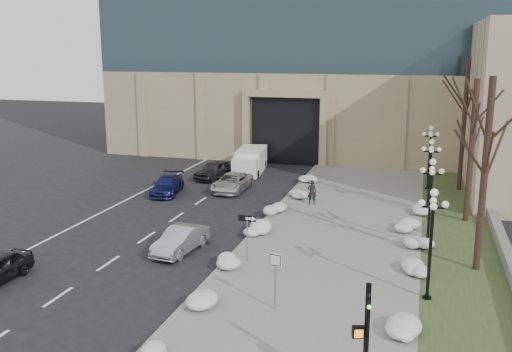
# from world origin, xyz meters

# --- Properties ---
(ground) EXTENTS (160.00, 160.00, 0.00)m
(ground) POSITION_xyz_m (0.00, 0.00, 0.00)
(ground) COLOR black
(ground) RESTS_ON ground
(sidewalk) EXTENTS (9.00, 40.00, 0.12)m
(sidewalk) POSITION_xyz_m (3.50, 14.00, 0.06)
(sidewalk) COLOR gray
(sidewalk) RESTS_ON ground
(curb) EXTENTS (0.30, 40.00, 0.14)m
(curb) POSITION_xyz_m (-1.00, 14.00, 0.07)
(curb) COLOR gray
(curb) RESTS_ON ground
(grass_strip) EXTENTS (4.00, 40.00, 0.10)m
(grass_strip) POSITION_xyz_m (10.00, 14.00, 0.05)
(grass_strip) COLOR #344422
(grass_strip) RESTS_ON ground
(stone_wall) EXTENTS (0.50, 30.00, 0.70)m
(stone_wall) POSITION_xyz_m (12.00, 16.00, 0.35)
(stone_wall) COLOR gray
(stone_wall) RESTS_ON ground
(car_b) EXTENTS (1.82, 4.04, 1.29)m
(car_b) POSITION_xyz_m (-3.77, 8.45, 0.64)
(car_b) COLOR #A3A5AB
(car_b) RESTS_ON ground
(car_c) EXTENTS (2.56, 4.61, 1.26)m
(car_c) POSITION_xyz_m (-9.54, 19.23, 0.63)
(car_c) COLOR #181954
(car_c) RESTS_ON ground
(car_d) EXTENTS (2.12, 4.57, 1.27)m
(car_d) POSITION_xyz_m (-5.37, 21.28, 0.63)
(car_d) COLOR silver
(car_d) RESTS_ON ground
(car_e) EXTENTS (2.67, 4.49, 1.43)m
(car_e) POSITION_xyz_m (-7.94, 24.69, 0.72)
(car_e) COLOR #2C2C31
(car_e) RESTS_ON ground
(pedestrian) EXTENTS (0.65, 0.47, 1.63)m
(pedestrian) POSITION_xyz_m (0.98, 18.93, 0.93)
(pedestrian) COLOR black
(pedestrian) RESTS_ON sidewalk
(box_truck) EXTENTS (2.80, 6.19, 1.90)m
(box_truck) POSITION_xyz_m (-5.97, 27.76, 0.92)
(box_truck) COLOR white
(box_truck) RESTS_ON ground
(one_way_sign) EXTENTS (0.89, 0.24, 2.42)m
(one_way_sign) POSITION_xyz_m (0.11, 7.88, 1.99)
(one_way_sign) COLOR slate
(one_way_sign) RESTS_ON ground
(keep_sign) EXTENTS (0.52, 0.12, 2.43)m
(keep_sign) POSITION_xyz_m (2.56, 3.24, 1.79)
(keep_sign) COLOR slate
(keep_sign) RESTS_ON ground
(traffic_signal) EXTENTS (0.66, 0.87, 3.87)m
(traffic_signal) POSITION_xyz_m (6.52, -2.03, 1.92)
(traffic_signal) COLOR black
(traffic_signal) RESTS_ON ground
(snow_clump_b) EXTENTS (1.10, 1.60, 0.36)m
(snow_clump_b) POSITION_xyz_m (-0.55, 3.03, 0.30)
(snow_clump_b) COLOR silver
(snow_clump_b) RESTS_ON sidewalk
(snow_clump_c) EXTENTS (1.10, 1.60, 0.36)m
(snow_clump_c) POSITION_xyz_m (-0.73, 6.89, 0.30)
(snow_clump_c) COLOR silver
(snow_clump_c) RESTS_ON sidewalk
(snow_clump_d) EXTENTS (1.10, 1.60, 0.36)m
(snow_clump_d) POSITION_xyz_m (-0.84, 11.97, 0.30)
(snow_clump_d) COLOR silver
(snow_clump_d) RESTS_ON sidewalk
(snow_clump_e) EXTENTS (1.10, 1.60, 0.36)m
(snow_clump_e) POSITION_xyz_m (-0.61, 16.14, 0.30)
(snow_clump_e) COLOR silver
(snow_clump_e) RESTS_ON sidewalk
(snow_clump_f) EXTENTS (1.10, 1.60, 0.36)m
(snow_clump_f) POSITION_xyz_m (-0.44, 20.67, 0.30)
(snow_clump_f) COLOR silver
(snow_clump_f) RESTS_ON sidewalk
(snow_clump_g) EXTENTS (1.10, 1.60, 0.36)m
(snow_clump_g) POSITION_xyz_m (-0.41, 25.11, 0.30)
(snow_clump_g) COLOR silver
(snow_clump_g) RESTS_ON sidewalk
(snow_clump_h) EXTENTS (1.10, 1.60, 0.36)m
(snow_clump_h) POSITION_xyz_m (7.55, 2.66, 0.30)
(snow_clump_h) COLOR silver
(snow_clump_h) RESTS_ON sidewalk
(snow_clump_i) EXTENTS (1.10, 1.60, 0.36)m
(snow_clump_i) POSITION_xyz_m (7.82, 8.77, 0.30)
(snow_clump_i) COLOR silver
(snow_clump_i) RESTS_ON sidewalk
(snow_clump_j) EXTENTS (1.10, 1.60, 0.36)m
(snow_clump_j) POSITION_xyz_m (7.38, 14.90, 0.30)
(snow_clump_j) COLOR silver
(snow_clump_j) RESTS_ON sidewalk
(snow_clump_k) EXTENTS (1.10, 1.60, 0.36)m
(snow_clump_k) POSITION_xyz_m (7.96, 12.59, 0.30)
(snow_clump_k) COLOR silver
(snow_clump_k) RESTS_ON sidewalk
(snow_clump_l) EXTENTS (1.10, 1.60, 0.36)m
(snow_clump_l) POSITION_xyz_m (7.60, 18.56, 0.30)
(snow_clump_l) COLOR silver
(snow_clump_l) RESTS_ON sidewalk
(lamppost_a) EXTENTS (1.18, 1.18, 4.76)m
(lamppost_a) POSITION_xyz_m (8.30, 6.00, 3.07)
(lamppost_a) COLOR black
(lamppost_a) RESTS_ON ground
(lamppost_b) EXTENTS (1.18, 1.18, 4.76)m
(lamppost_b) POSITION_xyz_m (8.30, 12.50, 3.07)
(lamppost_b) COLOR black
(lamppost_b) RESTS_ON ground
(lamppost_c) EXTENTS (1.18, 1.18, 4.76)m
(lamppost_c) POSITION_xyz_m (8.30, 19.00, 3.07)
(lamppost_c) COLOR black
(lamppost_c) RESTS_ON ground
(lamppost_d) EXTENTS (1.18, 1.18, 4.76)m
(lamppost_d) POSITION_xyz_m (8.30, 25.50, 3.07)
(lamppost_d) COLOR black
(lamppost_d) RESTS_ON ground
(tree_near) EXTENTS (3.20, 3.20, 9.00)m
(tree_near) POSITION_xyz_m (10.50, 10.00, 5.83)
(tree_near) COLOR black
(tree_near) RESTS_ON ground
(tree_mid) EXTENTS (3.20, 3.20, 8.50)m
(tree_mid) POSITION_xyz_m (10.50, 18.00, 5.50)
(tree_mid) COLOR black
(tree_mid) RESTS_ON ground
(tree_far) EXTENTS (3.20, 3.20, 9.50)m
(tree_far) POSITION_xyz_m (10.50, 26.00, 6.15)
(tree_far) COLOR black
(tree_far) RESTS_ON ground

